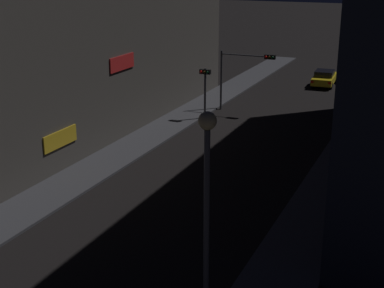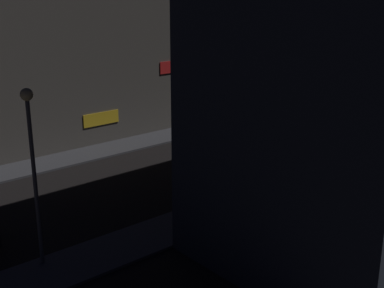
{
  "view_description": "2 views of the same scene",
  "coord_description": "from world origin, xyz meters",
  "px_view_note": "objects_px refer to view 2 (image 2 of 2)",
  "views": [
    {
      "loc": [
        10.41,
        -4.25,
        11.01
      ],
      "look_at": [
        -0.43,
        20.3,
        2.17
      ],
      "focal_mm": 52.6,
      "sensor_mm": 36.0,
      "label": 1
    },
    {
      "loc": [
        23.51,
        0.92,
        11.06
      ],
      "look_at": [
        0.8,
        20.26,
        1.76
      ],
      "focal_mm": 48.62,
      "sensor_mm": 36.0,
      "label": 2
    }
  ],
  "objects_px": {
    "traffic_light_left_kerb": "(258,91)",
    "street_lamp_near_block": "(32,150)",
    "traffic_light_overhead": "(301,81)",
    "traffic_light_right_kerb": "(376,110)"
  },
  "relations": [
    {
      "from": "traffic_light_right_kerb",
      "to": "traffic_light_left_kerb",
      "type": "bearing_deg",
      "value": -164.57
    },
    {
      "from": "traffic_light_overhead",
      "to": "traffic_light_left_kerb",
      "type": "bearing_deg",
      "value": -118.31
    },
    {
      "from": "traffic_light_left_kerb",
      "to": "street_lamp_near_block",
      "type": "distance_m",
      "value": 25.42
    },
    {
      "from": "traffic_light_overhead",
      "to": "traffic_light_right_kerb",
      "type": "distance_m",
      "value": 7.42
    },
    {
      "from": "traffic_light_right_kerb",
      "to": "street_lamp_near_block",
      "type": "bearing_deg",
      "value": -88.45
    },
    {
      "from": "traffic_light_left_kerb",
      "to": "traffic_light_right_kerb",
      "type": "height_order",
      "value": "traffic_light_left_kerb"
    },
    {
      "from": "traffic_light_left_kerb",
      "to": "street_lamp_near_block",
      "type": "xyz_separation_m",
      "value": [
        9.74,
        -23.38,
        2.27
      ]
    },
    {
      "from": "traffic_light_left_kerb",
      "to": "traffic_light_right_kerb",
      "type": "xyz_separation_m",
      "value": [
        9.04,
        2.49,
        -0.31
      ]
    },
    {
      "from": "traffic_light_left_kerb",
      "to": "traffic_light_overhead",
      "type": "bearing_deg",
      "value": 61.69
    },
    {
      "from": "traffic_light_overhead",
      "to": "traffic_light_left_kerb",
      "type": "relative_size",
      "value": 1.22
    }
  ]
}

